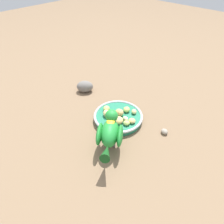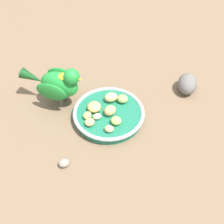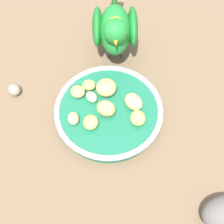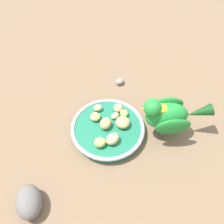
{
  "view_description": "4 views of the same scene",
  "coord_description": "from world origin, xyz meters",
  "px_view_note": "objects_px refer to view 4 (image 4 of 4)",
  "views": [
    {
      "loc": [
        -0.46,
        -0.42,
        0.55
      ],
      "look_at": [
        -0.03,
        -0.01,
        0.06
      ],
      "focal_mm": 32.65,
      "sensor_mm": 36.0,
      "label": 1
    },
    {
      "loc": [
        0.46,
        -0.33,
        0.63
      ],
      "look_at": [
        0.02,
        -0.02,
        0.05
      ],
      "focal_mm": 48.31,
      "sensor_mm": 36.0,
      "label": 2
    },
    {
      "loc": [
        0.25,
        0.17,
        0.55
      ],
      "look_at": [
        0.02,
        0.01,
        0.06
      ],
      "focal_mm": 54.73,
      "sensor_mm": 36.0,
      "label": 3
    },
    {
      "loc": [
        -0.2,
        0.3,
        0.57
      ],
      "look_at": [
        0.0,
        -0.04,
        0.06
      ],
      "focal_mm": 39.56,
      "sensor_mm": 36.0,
      "label": 4
    }
  ],
  "objects_px": {
    "apple_piece_0": "(106,123)",
    "parrot": "(168,115)",
    "apple_piece_5": "(100,142)",
    "apple_piece_7": "(95,117)",
    "apple_piece_8": "(124,113)",
    "apple_piece_2": "(123,122)",
    "apple_piece_3": "(114,115)",
    "apple_piece_1": "(112,139)",
    "pebble_0": "(120,81)",
    "feeding_bowl": "(108,129)",
    "rock_large": "(29,202)",
    "apple_piece_4": "(118,108)",
    "apple_piece_6": "(98,108)"
  },
  "relations": [
    {
      "from": "apple_piece_4",
      "to": "apple_piece_6",
      "type": "bearing_deg",
      "value": 30.56
    },
    {
      "from": "apple_piece_5",
      "to": "apple_piece_7",
      "type": "relative_size",
      "value": 1.04
    },
    {
      "from": "apple_piece_1",
      "to": "apple_piece_2",
      "type": "xyz_separation_m",
      "value": [
        0.0,
        -0.06,
        -0.0
      ]
    },
    {
      "from": "apple_piece_8",
      "to": "pebble_0",
      "type": "relative_size",
      "value": 0.94
    },
    {
      "from": "parrot",
      "to": "apple_piece_2",
      "type": "bearing_deg",
      "value": -8.96
    },
    {
      "from": "apple_piece_0",
      "to": "apple_piece_8",
      "type": "height_order",
      "value": "apple_piece_0"
    },
    {
      "from": "feeding_bowl",
      "to": "rock_large",
      "type": "xyz_separation_m",
      "value": [
        0.05,
        0.25,
        0.01
      ]
    },
    {
      "from": "apple_piece_4",
      "to": "parrot",
      "type": "distance_m",
      "value": 0.14
    },
    {
      "from": "apple_piece_3",
      "to": "pebble_0",
      "type": "distance_m",
      "value": 0.15
    },
    {
      "from": "apple_piece_1",
      "to": "apple_piece_5",
      "type": "bearing_deg",
      "value": 47.08
    },
    {
      "from": "apple_piece_1",
      "to": "pebble_0",
      "type": "distance_m",
      "value": 0.23
    },
    {
      "from": "apple_piece_4",
      "to": "apple_piece_6",
      "type": "xyz_separation_m",
      "value": [
        0.05,
        0.03,
        -0.0
      ]
    },
    {
      "from": "parrot",
      "to": "rock_large",
      "type": "relative_size",
      "value": 2.17
    },
    {
      "from": "apple_piece_1",
      "to": "apple_piece_7",
      "type": "relative_size",
      "value": 1.29
    },
    {
      "from": "apple_piece_7",
      "to": "pebble_0",
      "type": "distance_m",
      "value": 0.17
    },
    {
      "from": "apple_piece_0",
      "to": "parrot",
      "type": "height_order",
      "value": "parrot"
    },
    {
      "from": "feeding_bowl",
      "to": "apple_piece_2",
      "type": "distance_m",
      "value": 0.04
    },
    {
      "from": "apple_piece_2",
      "to": "apple_piece_3",
      "type": "xyz_separation_m",
      "value": [
        0.03,
        -0.01,
        -0.0
      ]
    },
    {
      "from": "apple_piece_8",
      "to": "parrot",
      "type": "xyz_separation_m",
      "value": [
        -0.11,
        -0.02,
        0.05
      ]
    },
    {
      "from": "apple_piece_2",
      "to": "apple_piece_4",
      "type": "height_order",
      "value": "apple_piece_2"
    },
    {
      "from": "parrot",
      "to": "rock_large",
      "type": "xyz_separation_m",
      "value": [
        0.17,
        0.33,
        -0.05
      ]
    },
    {
      "from": "apple_piece_2",
      "to": "apple_piece_8",
      "type": "height_order",
      "value": "apple_piece_2"
    },
    {
      "from": "pebble_0",
      "to": "apple_piece_3",
      "type": "bearing_deg",
      "value": 112.7
    },
    {
      "from": "apple_piece_7",
      "to": "apple_piece_8",
      "type": "relative_size",
      "value": 1.14
    },
    {
      "from": "apple_piece_4",
      "to": "apple_piece_8",
      "type": "relative_size",
      "value": 1.07
    },
    {
      "from": "feeding_bowl",
      "to": "apple_piece_4",
      "type": "xyz_separation_m",
      "value": [
        0.01,
        -0.07,
        0.02
      ]
    },
    {
      "from": "apple_piece_0",
      "to": "parrot",
      "type": "xyz_separation_m",
      "value": [
        -0.14,
        -0.08,
        0.04
      ]
    },
    {
      "from": "apple_piece_2",
      "to": "parrot",
      "type": "relative_size",
      "value": 0.23
    },
    {
      "from": "rock_large",
      "to": "pebble_0",
      "type": "bearing_deg",
      "value": -87.64
    },
    {
      "from": "apple_piece_3",
      "to": "apple_piece_1",
      "type": "bearing_deg",
      "value": 118.43
    },
    {
      "from": "apple_piece_1",
      "to": "apple_piece_8",
      "type": "xyz_separation_m",
      "value": [
        0.02,
        -0.09,
        -0.0
      ]
    },
    {
      "from": "apple_piece_1",
      "to": "apple_piece_5",
      "type": "height_order",
      "value": "apple_piece_1"
    },
    {
      "from": "feeding_bowl",
      "to": "parrot",
      "type": "height_order",
      "value": "parrot"
    },
    {
      "from": "apple_piece_6",
      "to": "apple_piece_5",
      "type": "bearing_deg",
      "value": 125.27
    },
    {
      "from": "apple_piece_7",
      "to": "apple_piece_2",
      "type": "bearing_deg",
      "value": -164.44
    },
    {
      "from": "apple_piece_3",
      "to": "rock_large",
      "type": "xyz_separation_m",
      "value": [
        0.04,
        0.29,
        -0.0
      ]
    },
    {
      "from": "apple_piece_1",
      "to": "feeding_bowl",
      "type": "bearing_deg",
      "value": -44.36
    },
    {
      "from": "apple_piece_3",
      "to": "pebble_0",
      "type": "height_order",
      "value": "apple_piece_3"
    },
    {
      "from": "apple_piece_5",
      "to": "apple_piece_8",
      "type": "relative_size",
      "value": 1.19
    },
    {
      "from": "apple_piece_4",
      "to": "apple_piece_5",
      "type": "distance_m",
      "value": 0.12
    },
    {
      "from": "feeding_bowl",
      "to": "apple_piece_5",
      "type": "distance_m",
      "value": 0.06
    },
    {
      "from": "apple_piece_5",
      "to": "parrot",
      "type": "relative_size",
      "value": 0.18
    },
    {
      "from": "apple_piece_1",
      "to": "apple_piece_7",
      "type": "distance_m",
      "value": 0.08
    },
    {
      "from": "apple_piece_7",
      "to": "apple_piece_4",
      "type": "bearing_deg",
      "value": -122.52
    },
    {
      "from": "apple_piece_4",
      "to": "rock_large",
      "type": "distance_m",
      "value": 0.32
    },
    {
      "from": "apple_piece_5",
      "to": "apple_piece_7",
      "type": "bearing_deg",
      "value": -49.07
    },
    {
      "from": "apple_piece_0",
      "to": "apple_piece_5",
      "type": "xyz_separation_m",
      "value": [
        -0.02,
        0.06,
        -0.0
      ]
    },
    {
      "from": "apple_piece_2",
      "to": "rock_large",
      "type": "distance_m",
      "value": 0.29
    },
    {
      "from": "apple_piece_1",
      "to": "apple_piece_5",
      "type": "xyz_separation_m",
      "value": [
        0.02,
        0.02,
        -0.0
      ]
    },
    {
      "from": "apple_piece_1",
      "to": "apple_piece_7",
      "type": "bearing_deg",
      "value": -26.48
    }
  ]
}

